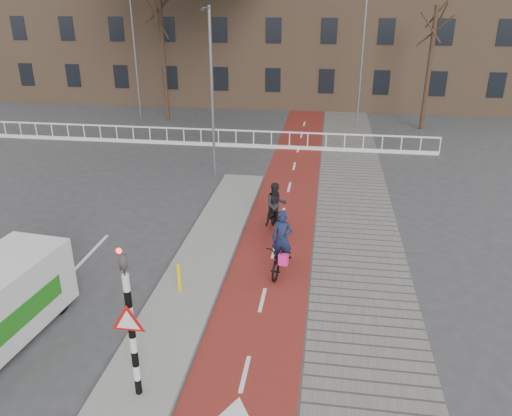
# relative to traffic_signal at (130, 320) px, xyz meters

# --- Properties ---
(ground) EXTENTS (120.00, 120.00, 0.00)m
(ground) POSITION_rel_traffic_signal_xyz_m (0.60, 2.02, -1.99)
(ground) COLOR #38383A
(ground) RESTS_ON ground
(bike_lane) EXTENTS (2.50, 60.00, 0.01)m
(bike_lane) POSITION_rel_traffic_signal_xyz_m (2.10, 12.02, -1.98)
(bike_lane) COLOR maroon
(bike_lane) RESTS_ON ground
(sidewalk) EXTENTS (3.00, 60.00, 0.01)m
(sidewalk) POSITION_rel_traffic_signal_xyz_m (4.90, 12.02, -1.98)
(sidewalk) COLOR slate
(sidewalk) RESTS_ON ground
(curb_island) EXTENTS (1.80, 16.00, 0.12)m
(curb_island) POSITION_rel_traffic_signal_xyz_m (-0.10, 6.02, -1.93)
(curb_island) COLOR gray
(curb_island) RESTS_ON ground
(traffic_signal) EXTENTS (0.80, 0.80, 3.68)m
(traffic_signal) POSITION_rel_traffic_signal_xyz_m (0.00, 0.00, 0.00)
(traffic_signal) COLOR black
(traffic_signal) RESTS_ON curb_island
(bollard) EXTENTS (0.12, 0.12, 0.82)m
(bollard) POSITION_rel_traffic_signal_xyz_m (-0.28, 4.02, -1.46)
(bollard) COLOR yellow
(bollard) RESTS_ON curb_island
(cyclist_near) EXTENTS (0.98, 2.00, 1.99)m
(cyclist_near) POSITION_rel_traffic_signal_xyz_m (2.47, 5.68, -1.31)
(cyclist_near) COLOR black
(cyclist_near) RESTS_ON bike_lane
(cyclist_far) EXTENTS (1.01, 1.77, 1.85)m
(cyclist_far) POSITION_rel_traffic_signal_xyz_m (1.98, 8.44, -1.21)
(cyclist_far) COLOR black
(cyclist_far) RESTS_ON bike_lane
(railing) EXTENTS (28.00, 0.10, 0.99)m
(railing) POSITION_rel_traffic_signal_xyz_m (-4.40, 19.02, -1.68)
(railing) COLOR silver
(railing) RESTS_ON ground
(tree_mid) EXTENTS (0.24, 0.24, 8.14)m
(tree_mid) POSITION_rel_traffic_signal_xyz_m (-7.18, 24.78, 2.08)
(tree_mid) COLOR black
(tree_mid) RESTS_ON ground
(tree_right) EXTENTS (0.26, 0.26, 7.34)m
(tree_right) POSITION_rel_traffic_signal_xyz_m (9.55, 24.73, 1.68)
(tree_right) COLOR black
(tree_right) RESTS_ON ground
(streetlight_near) EXTENTS (0.12, 0.12, 7.49)m
(streetlight_near) POSITION_rel_traffic_signal_xyz_m (-1.49, 13.98, 1.76)
(streetlight_near) COLOR slate
(streetlight_near) RESTS_ON ground
(streetlight_left) EXTENTS (0.12, 0.12, 7.85)m
(streetlight_left) POSITION_rel_traffic_signal_xyz_m (-9.31, 25.29, 1.94)
(streetlight_left) COLOR slate
(streetlight_left) RESTS_ON ground
(streetlight_right) EXTENTS (0.12, 0.12, 8.18)m
(streetlight_right) POSITION_rel_traffic_signal_xyz_m (5.50, 24.60, 2.10)
(streetlight_right) COLOR slate
(streetlight_right) RESTS_ON ground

